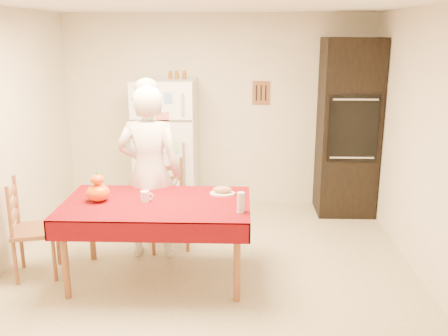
{
  "coord_description": "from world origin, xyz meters",
  "views": [
    {
      "loc": [
        0.29,
        -4.26,
        2.25
      ],
      "look_at": [
        0.14,
        0.2,
        1.04
      ],
      "focal_mm": 40.0,
      "sensor_mm": 36.0,
      "label": 1
    }
  ],
  "objects_px": {
    "chair_left": "(27,225)",
    "coffee_mug": "(145,196)",
    "refrigerator": "(166,147)",
    "seated_woman": "(150,173)",
    "dining_table": "(157,209)",
    "wine_glass": "(241,202)",
    "oven_cabinet": "(348,128)",
    "chair_far": "(167,201)",
    "bread_plate": "(222,194)",
    "pumpkin_lower": "(98,193)"
  },
  "relations": [
    {
      "from": "chair_left",
      "to": "coffee_mug",
      "type": "distance_m",
      "value": 1.17
    },
    {
      "from": "refrigerator",
      "to": "seated_woman",
      "type": "relative_size",
      "value": 0.96
    },
    {
      "from": "dining_table",
      "to": "chair_left",
      "type": "distance_m",
      "value": 1.24
    },
    {
      "from": "dining_table",
      "to": "wine_glass",
      "type": "relative_size",
      "value": 9.66
    },
    {
      "from": "oven_cabinet",
      "to": "chair_far",
      "type": "distance_m",
      "value": 2.48
    },
    {
      "from": "coffee_mug",
      "to": "bread_plate",
      "type": "bearing_deg",
      "value": 18.43
    },
    {
      "from": "oven_cabinet",
      "to": "wine_glass",
      "type": "relative_size",
      "value": 12.5
    },
    {
      "from": "bread_plate",
      "to": "refrigerator",
      "type": "bearing_deg",
      "value": 115.39
    },
    {
      "from": "refrigerator",
      "to": "oven_cabinet",
      "type": "xyz_separation_m",
      "value": [
        2.28,
        0.05,
        0.25
      ]
    },
    {
      "from": "chair_left",
      "to": "wine_glass",
      "type": "bearing_deg",
      "value": -112.26
    },
    {
      "from": "oven_cabinet",
      "to": "pumpkin_lower",
      "type": "bearing_deg",
      "value": -144.14
    },
    {
      "from": "chair_far",
      "to": "bread_plate",
      "type": "distance_m",
      "value": 0.86
    },
    {
      "from": "chair_left",
      "to": "coffee_mug",
      "type": "height_order",
      "value": "chair_left"
    },
    {
      "from": "wine_glass",
      "to": "chair_far",
      "type": "bearing_deg",
      "value": 128.11
    },
    {
      "from": "coffee_mug",
      "to": "bread_plate",
      "type": "xyz_separation_m",
      "value": [
        0.7,
        0.23,
        -0.04
      ]
    },
    {
      "from": "refrigerator",
      "to": "dining_table",
      "type": "bearing_deg",
      "value": -84.52
    },
    {
      "from": "oven_cabinet",
      "to": "dining_table",
      "type": "distance_m",
      "value": 2.87
    },
    {
      "from": "oven_cabinet",
      "to": "bread_plate",
      "type": "bearing_deg",
      "value": -131.99
    },
    {
      "from": "chair_far",
      "to": "wine_glass",
      "type": "xyz_separation_m",
      "value": [
        0.8,
        -1.01,
        0.34
      ]
    },
    {
      "from": "refrigerator",
      "to": "chair_left",
      "type": "height_order",
      "value": "refrigerator"
    },
    {
      "from": "chair_left",
      "to": "wine_glass",
      "type": "distance_m",
      "value": 2.04
    },
    {
      "from": "refrigerator",
      "to": "dining_table",
      "type": "height_order",
      "value": "refrigerator"
    },
    {
      "from": "wine_glass",
      "to": "bread_plate",
      "type": "height_order",
      "value": "wine_glass"
    },
    {
      "from": "dining_table",
      "to": "bread_plate",
      "type": "bearing_deg",
      "value": 21.97
    },
    {
      "from": "pumpkin_lower",
      "to": "wine_glass",
      "type": "height_order",
      "value": "wine_glass"
    },
    {
      "from": "oven_cabinet",
      "to": "chair_far",
      "type": "height_order",
      "value": "oven_cabinet"
    },
    {
      "from": "oven_cabinet",
      "to": "seated_woman",
      "type": "relative_size",
      "value": 1.24
    },
    {
      "from": "oven_cabinet",
      "to": "wine_glass",
      "type": "xyz_separation_m",
      "value": [
        -1.33,
        -2.15,
        -0.25
      ]
    },
    {
      "from": "refrigerator",
      "to": "bread_plate",
      "type": "distance_m",
      "value": 1.8
    },
    {
      "from": "refrigerator",
      "to": "chair_left",
      "type": "relative_size",
      "value": 1.79
    },
    {
      "from": "refrigerator",
      "to": "pumpkin_lower",
      "type": "xyz_separation_m",
      "value": [
        -0.35,
        -1.86,
        -0.01
      ]
    },
    {
      "from": "oven_cabinet",
      "to": "dining_table",
      "type": "height_order",
      "value": "oven_cabinet"
    },
    {
      "from": "chair_left",
      "to": "refrigerator",
      "type": "bearing_deg",
      "value": -44.49
    },
    {
      "from": "refrigerator",
      "to": "oven_cabinet",
      "type": "bearing_deg",
      "value": 1.18
    },
    {
      "from": "seated_woman",
      "to": "wine_glass",
      "type": "xyz_separation_m",
      "value": [
        0.92,
        -0.76,
        -0.04
      ]
    },
    {
      "from": "dining_table",
      "to": "chair_far",
      "type": "height_order",
      "value": "chair_far"
    },
    {
      "from": "dining_table",
      "to": "seated_woman",
      "type": "bearing_deg",
      "value": 105.98
    },
    {
      "from": "dining_table",
      "to": "wine_glass",
      "type": "height_order",
      "value": "wine_glass"
    },
    {
      "from": "chair_far",
      "to": "pumpkin_lower",
      "type": "height_order",
      "value": "chair_far"
    },
    {
      "from": "chair_left",
      "to": "pumpkin_lower",
      "type": "distance_m",
      "value": 0.77
    },
    {
      "from": "oven_cabinet",
      "to": "wine_glass",
      "type": "bearing_deg",
      "value": -121.79
    },
    {
      "from": "pumpkin_lower",
      "to": "bread_plate",
      "type": "distance_m",
      "value": 1.15
    },
    {
      "from": "coffee_mug",
      "to": "bread_plate",
      "type": "relative_size",
      "value": 0.42
    },
    {
      "from": "refrigerator",
      "to": "chair_far",
      "type": "bearing_deg",
      "value": -82.03
    },
    {
      "from": "pumpkin_lower",
      "to": "bread_plate",
      "type": "relative_size",
      "value": 0.89
    },
    {
      "from": "oven_cabinet",
      "to": "coffee_mug",
      "type": "xyz_separation_m",
      "value": [
        -2.21,
        -1.91,
        -0.29
      ]
    },
    {
      "from": "refrigerator",
      "to": "chair_left",
      "type": "distance_m",
      "value": 2.14
    },
    {
      "from": "wine_glass",
      "to": "bread_plate",
      "type": "xyz_separation_m",
      "value": [
        -0.17,
        0.47,
        -0.08
      ]
    },
    {
      "from": "seated_woman",
      "to": "refrigerator",
      "type": "bearing_deg",
      "value": -87.94
    },
    {
      "from": "coffee_mug",
      "to": "wine_glass",
      "type": "distance_m",
      "value": 0.91
    }
  ]
}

